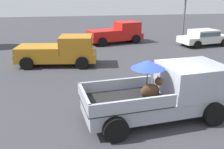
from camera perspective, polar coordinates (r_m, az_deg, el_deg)
ground_plane at (r=9.09m, az=9.71°, el=-9.94°), size 80.00×80.00×0.00m
pickup_truck_main at (r=8.89m, az=12.85°, el=-3.98°), size 5.22×2.68×2.18m
pickup_truck_red at (r=21.92m, az=1.22°, el=9.65°), size 5.10×3.09×1.80m
pickup_truck_far at (r=15.37m, az=-11.97°, el=5.35°), size 5.01×2.70×1.80m
parked_sedan_near at (r=22.18m, az=20.60°, el=8.24°), size 4.54×2.53×1.33m
motel_sign at (r=24.75m, az=16.73°, el=15.73°), size 1.40×0.16×4.75m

